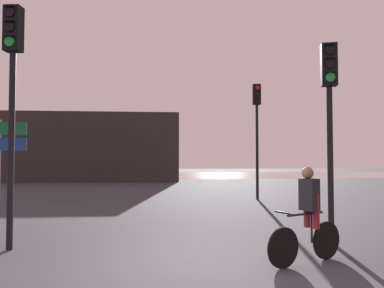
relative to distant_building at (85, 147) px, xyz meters
The scene contains 7 objects.
ground_plane 25.44m from the distant_building, 75.40° to the right, with size 120.00×120.00×0.00m, color #333338.
water_strip 12.16m from the distant_building, 57.48° to the left, with size 80.00×16.00×0.01m, color gray.
distant_building is the anchor object (origin of this frame).
traffic_light_near_left 23.20m from the distant_building, 82.49° to the right, with size 0.36×0.37×4.77m.
traffic_light_far_right 17.79m from the distant_building, 55.15° to the right, with size 0.32×0.34×5.03m.
traffic_light_near_right 24.87m from the distant_building, 67.59° to the right, with size 0.37×0.39×4.20m.
cyclist 25.85m from the distant_building, 70.93° to the right, with size 1.54×0.83×1.62m.
Camera 1 is at (-0.46, -6.06, 1.76)m, focal length 35.00 mm.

